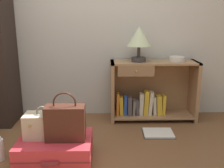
# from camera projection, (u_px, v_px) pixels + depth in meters

# --- Properties ---
(back_wall) EXTENTS (6.40, 0.10, 2.60)m
(back_wall) POSITION_uv_depth(u_px,v_px,m) (92.00, 10.00, 3.13)
(back_wall) COLOR beige
(back_wall) RESTS_ON ground_plane
(bookshelf) EXTENTS (1.02, 0.35, 0.71)m
(bookshelf) POSITION_uv_depth(u_px,v_px,m) (150.00, 92.00, 3.15)
(bookshelf) COLOR #A37A51
(bookshelf) RESTS_ON ground_plane
(table_lamp) EXTENTS (0.28, 0.28, 0.40)m
(table_lamp) POSITION_uv_depth(u_px,v_px,m) (139.00, 38.00, 2.97)
(table_lamp) COLOR #3D3838
(table_lamp) RESTS_ON bookshelf
(bowl) EXTENTS (0.18, 0.18, 0.05)m
(bowl) POSITION_uv_depth(u_px,v_px,m) (177.00, 59.00, 3.05)
(bowl) COLOR silver
(bowl) RESTS_ON bookshelf
(suitcase_large) EXTENTS (0.64, 0.49, 0.20)m
(suitcase_large) POSITION_uv_depth(u_px,v_px,m) (56.00, 149.00, 2.28)
(suitcase_large) COLOR #D1333D
(suitcase_large) RESTS_ON ground_plane
(train_case) EXTENTS (0.31, 0.20, 0.28)m
(train_case) POSITION_uv_depth(u_px,v_px,m) (43.00, 125.00, 2.25)
(train_case) COLOR beige
(train_case) RESTS_ON suitcase_large
(handbag) EXTENTS (0.33, 0.17, 0.42)m
(handbag) POSITION_uv_depth(u_px,v_px,m) (65.00, 122.00, 2.20)
(handbag) COLOR #472319
(handbag) RESTS_ON suitcase_large
(bottle) EXTENTS (0.07, 0.07, 0.22)m
(bottle) POSITION_uv_depth(u_px,v_px,m) (0.00, 149.00, 2.27)
(bottle) COLOR white
(bottle) RESTS_ON ground_plane
(open_book_on_floor) EXTENTS (0.34, 0.27, 0.02)m
(open_book_on_floor) POSITION_uv_depth(u_px,v_px,m) (158.00, 133.00, 2.80)
(open_book_on_floor) COLOR white
(open_book_on_floor) RESTS_ON ground_plane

